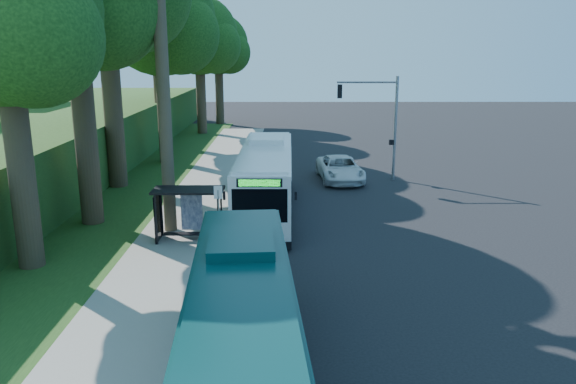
{
  "coord_description": "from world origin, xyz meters",
  "views": [
    {
      "loc": [
        -2.56,
        -27.64,
        8.64
      ],
      "look_at": [
        -2.46,
        1.0,
        1.39
      ],
      "focal_mm": 35.0,
      "sensor_mm": 36.0,
      "label": 1
    }
  ],
  "objects_px": {
    "teal_bus": "(242,330)",
    "bus_shelter": "(184,204)",
    "pickup": "(340,169)",
    "white_bus": "(266,178)"
  },
  "relations": [
    {
      "from": "bus_shelter",
      "to": "pickup",
      "type": "bearing_deg",
      "value": 56.46
    },
    {
      "from": "white_bus",
      "to": "teal_bus",
      "type": "relative_size",
      "value": 1.05
    },
    {
      "from": "bus_shelter",
      "to": "teal_bus",
      "type": "relative_size",
      "value": 0.26
    },
    {
      "from": "teal_bus",
      "to": "bus_shelter",
      "type": "bearing_deg",
      "value": 102.63
    },
    {
      "from": "bus_shelter",
      "to": "pickup",
      "type": "height_order",
      "value": "bus_shelter"
    },
    {
      "from": "bus_shelter",
      "to": "pickup",
      "type": "xyz_separation_m",
      "value": [
        8.37,
        12.62,
        -0.99
      ]
    },
    {
      "from": "teal_bus",
      "to": "pickup",
      "type": "height_order",
      "value": "teal_bus"
    },
    {
      "from": "white_bus",
      "to": "bus_shelter",
      "type": "bearing_deg",
      "value": -125.18
    },
    {
      "from": "bus_shelter",
      "to": "teal_bus",
      "type": "bearing_deg",
      "value": -73.26
    },
    {
      "from": "bus_shelter",
      "to": "white_bus",
      "type": "bearing_deg",
      "value": 54.42
    }
  ]
}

